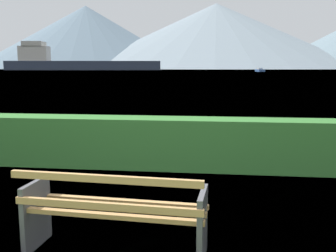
% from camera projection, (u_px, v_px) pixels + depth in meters
% --- Properties ---
extents(ground_plane, '(1400.00, 1400.00, 0.00)m').
position_uv_depth(ground_plane, '(117.00, 252.00, 3.74)').
color(ground_plane, '#4C6B33').
extents(water_surface, '(620.00, 620.00, 0.00)m').
position_uv_depth(water_surface, '(215.00, 70.00, 307.08)').
color(water_surface, slate).
rests_on(water_surface, ground_plane).
extents(park_bench, '(1.78, 0.68, 0.87)m').
position_uv_depth(park_bench, '(114.00, 213.00, 3.62)').
color(park_bench, tan).
rests_on(park_bench, ground_plane).
extents(hedge_row, '(10.25, 0.66, 0.90)m').
position_uv_depth(hedge_row, '(163.00, 143.00, 6.88)').
color(hedge_row, '#387A33').
rests_on(hedge_row, ground_plane).
extents(cargo_ship_large, '(106.57, 32.19, 19.39)m').
position_uv_depth(cargo_ship_large, '(72.00, 62.00, 265.70)').
color(cargo_ship_large, '#2D384C').
rests_on(cargo_ship_large, water_surface).
extents(sailboat_mid, '(3.39, 8.80, 1.65)m').
position_uv_depth(sailboat_mid, '(260.00, 70.00, 163.22)').
color(sailboat_mid, '#335693').
rests_on(sailboat_mid, water_surface).
extents(distant_hills, '(705.35, 383.01, 88.82)m').
position_uv_depth(distant_hills, '(221.00, 37.00, 524.40)').
color(distant_hills, slate).
rests_on(distant_hills, ground_plane).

